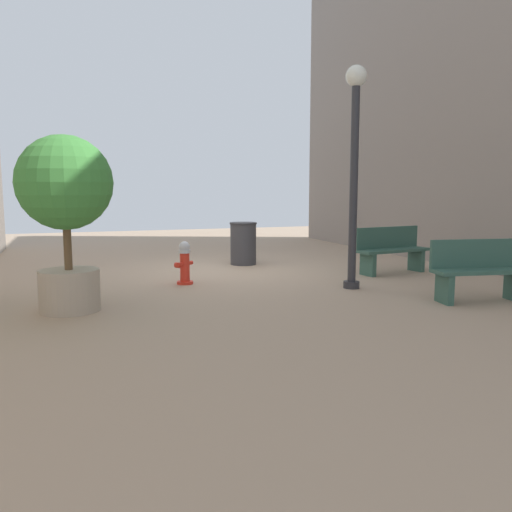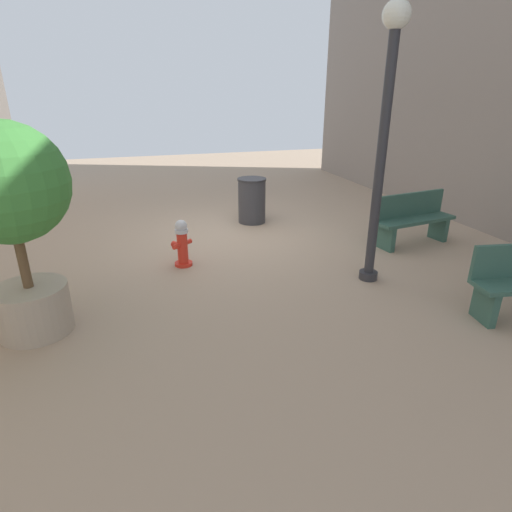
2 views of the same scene
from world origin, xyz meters
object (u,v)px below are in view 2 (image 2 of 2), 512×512
fire_hydrant (182,243)px  planter_tree (10,205)px  bench_near (412,218)px  street_lamp (385,120)px  trash_bin (252,200)px

fire_hydrant → planter_tree: (1.98, 1.53, 1.18)m
bench_near → street_lamp: street_lamp is taller
bench_near → street_lamp: (1.62, 1.20, 1.86)m
bench_near → trash_bin: (2.48, -2.21, -0.01)m
bench_near → planter_tree: bearing=12.0°
fire_hydrant → street_lamp: 3.59m
planter_tree → street_lamp: (-4.64, -0.14, 0.78)m
bench_near → street_lamp: 2.74m
bench_near → trash_bin: size_ratio=1.73×
planter_tree → fire_hydrant: bearing=-142.3°
fire_hydrant → trash_bin: bearing=-131.8°
street_lamp → trash_bin: size_ratio=3.89×
planter_tree → trash_bin: planter_tree is taller
bench_near → trash_bin: 3.32m
bench_near → planter_tree: 6.49m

